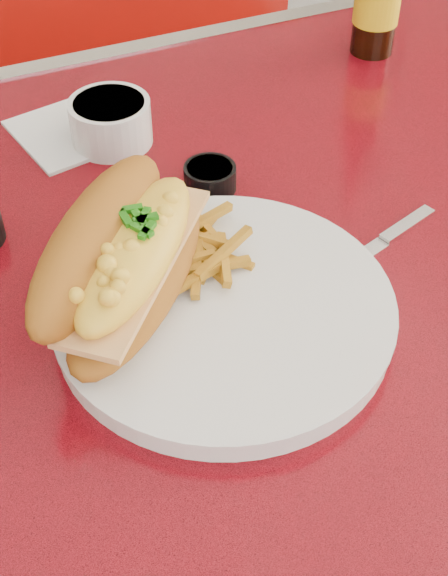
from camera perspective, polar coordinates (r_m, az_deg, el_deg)
name	(u,v)px	position (r m, az deg, el deg)	size (l,w,h in m)	color
diner_table	(203,354)	(0.89, -1.53, -4.68)	(1.23, 0.83, 0.77)	red
booth_bench_far	(55,184)	(1.70, -11.95, 7.28)	(1.20, 0.51, 0.90)	#940F09
dinner_plate	(224,311)	(0.70, 0.00, -1.66)	(0.31, 0.31, 0.02)	silver
mac_hoagie	(123,257)	(0.67, -7.21, 2.20)	(0.24, 0.25, 0.10)	#A6611A
fries_pile	(174,253)	(0.72, -3.61, 2.49)	(0.10, 0.09, 0.03)	gold
fork	(245,242)	(0.75, 1.50, 3.26)	(0.03, 0.13, 0.00)	silver
gravy_ramekin	(111,121)	(0.91, -8.07, 11.69)	(0.12, 0.12, 0.05)	silver
sauce_cup_right	(210,177)	(0.84, -1.01, 7.91)	(0.06, 0.06, 0.03)	black
knife	(377,245)	(0.79, 10.86, 3.00)	(0.19, 0.07, 0.01)	silver
paper_napkin	(74,130)	(0.95, -10.60, 10.97)	(0.12, 0.12, 0.00)	silver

